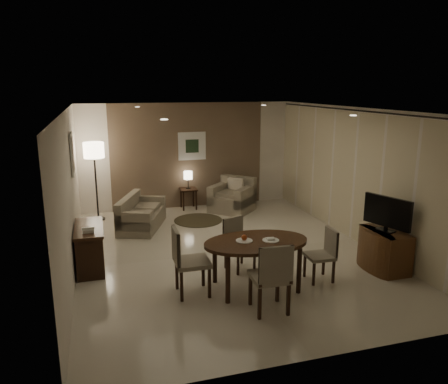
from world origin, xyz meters
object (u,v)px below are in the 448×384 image
object	(u,v)px
chair_left	(192,261)
armchair	(232,195)
console_desk	(90,247)
chair_far	(240,245)
side_table	(189,199)
tv_cabinet	(385,250)
sofa	(142,212)
chair_near	(269,276)
floor_lamp	(96,182)
chair_right	(319,255)
dining_table	(256,264)

from	to	relation	value
chair_left	armchair	xyz separation A→B (m)	(1.93, 4.14, -0.10)
console_desk	chair_far	bearing A→B (deg)	-17.73
console_desk	side_table	bearing A→B (deg)	53.18
tv_cabinet	armchair	distance (m)	4.43
chair_left	sofa	distance (m)	3.49
tv_cabinet	chair_far	world-z (taller)	chair_far
chair_near	floor_lamp	xyz separation A→B (m)	(-2.27, 5.17, 0.40)
chair_left	side_table	distance (m)	4.80
chair_right	side_table	bearing A→B (deg)	-164.51
chair_left	chair_far	bearing A→B (deg)	-55.04
chair_near	chair_far	world-z (taller)	chair_near
sofa	floor_lamp	world-z (taller)	floor_lamp
chair_far	chair_left	xyz separation A→B (m)	(-0.98, -0.67, 0.08)
chair_left	armchair	bearing A→B (deg)	-24.13
chair_near	console_desk	bearing A→B (deg)	-40.86
chair_near	floor_lamp	world-z (taller)	floor_lamp
console_desk	dining_table	bearing A→B (deg)	-31.70
tv_cabinet	armchair	xyz separation A→B (m)	(-1.46, 4.18, 0.07)
chair_near	dining_table	bearing A→B (deg)	-93.41
armchair	chair_right	bearing A→B (deg)	-42.69
chair_near	floor_lamp	size ratio (longest dim) A/B	0.56
sofa	armchair	bearing A→B (deg)	-52.39
chair_far	sofa	size ratio (longest dim) A/B	0.59
floor_lamp	console_desk	bearing A→B (deg)	-93.13
chair_left	floor_lamp	size ratio (longest dim) A/B	0.57
chair_near	armchair	distance (m)	5.05
tv_cabinet	sofa	bearing A→B (deg)	137.29
tv_cabinet	dining_table	distance (m)	2.39
chair_far	chair_right	bearing A→B (deg)	-54.68
console_desk	chair_left	distance (m)	2.10
chair_near	tv_cabinet	bearing A→B (deg)	-160.43
side_table	chair_near	bearing A→B (deg)	-90.01
floor_lamp	chair_near	bearing A→B (deg)	-66.32
chair_right	side_table	world-z (taller)	chair_right
dining_table	chair_far	world-z (taller)	chair_far
chair_left	floor_lamp	distance (m)	4.58
chair_right	chair_near	bearing A→B (deg)	-57.27
dining_table	armchair	size ratio (longest dim) A/B	1.73
dining_table	chair_right	xyz separation A→B (m)	(1.09, -0.04, 0.04)
tv_cabinet	chair_far	size ratio (longest dim) A/B	1.01
chair_near	side_table	xyz separation A→B (m)	(0.00, 5.51, -0.26)
chair_left	sofa	bearing A→B (deg)	7.45
chair_left	console_desk	bearing A→B (deg)	46.60
chair_near	chair_far	distance (m)	1.48
side_table	console_desk	bearing A→B (deg)	-126.82
chair_right	side_table	distance (m)	4.96
tv_cabinet	chair_far	xyz separation A→B (m)	(-2.40, 0.71, 0.10)
sofa	armchair	xyz separation A→B (m)	(2.33, 0.68, 0.07)
floor_lamp	chair_right	bearing A→B (deg)	-52.57
dining_table	console_desk	bearing A→B (deg)	148.30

